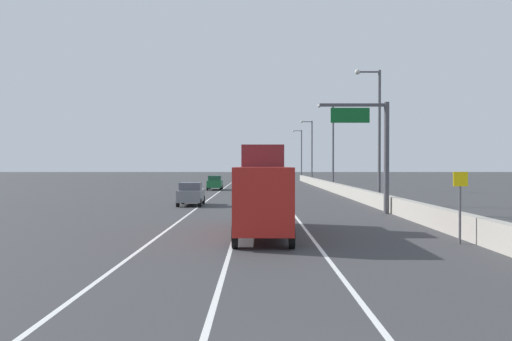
# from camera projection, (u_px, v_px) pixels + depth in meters

# --- Properties ---
(ground_plane) EXTENTS (320.00, 320.00, 0.00)m
(ground_plane) POSITION_uv_depth(u_px,v_px,m) (265.00, 189.00, 70.24)
(ground_plane) COLOR #38383A
(lane_stripe_left) EXTENTS (0.16, 130.00, 0.00)m
(lane_stripe_left) POSITION_uv_depth(u_px,v_px,m) (220.00, 192.00, 61.27)
(lane_stripe_left) COLOR silver
(lane_stripe_left) RESTS_ON ground_plane
(lane_stripe_center) EXTENTS (0.16, 130.00, 0.00)m
(lane_stripe_center) POSITION_uv_depth(u_px,v_px,m) (250.00, 192.00, 61.25)
(lane_stripe_center) COLOR silver
(lane_stripe_center) RESTS_ON ground_plane
(lane_stripe_right) EXTENTS (0.16, 130.00, 0.00)m
(lane_stripe_right) POSITION_uv_depth(u_px,v_px,m) (279.00, 192.00, 61.24)
(lane_stripe_right) COLOR silver
(lane_stripe_right) RESTS_ON ground_plane
(jersey_barrier_right) EXTENTS (0.60, 120.00, 1.10)m
(jersey_barrier_right) POSITION_uv_depth(u_px,v_px,m) (362.00, 195.00, 46.21)
(jersey_barrier_right) COLOR #9E998E
(jersey_barrier_right) RESTS_ON ground_plane
(overhead_sign_gantry) EXTENTS (4.68, 0.36, 7.50)m
(overhead_sign_gantry) POSITION_uv_depth(u_px,v_px,m) (378.00, 143.00, 34.42)
(overhead_sign_gantry) COLOR #47474C
(overhead_sign_gantry) RESTS_ON ground_plane
(speed_advisory_sign) EXTENTS (0.60, 0.11, 3.00)m
(speed_advisory_sign) POSITION_uv_depth(u_px,v_px,m) (462.00, 202.00, 21.26)
(speed_advisory_sign) COLOR #4C4C51
(speed_advisory_sign) RESTS_ON ground_plane
(lamp_post_right_second) EXTENTS (2.14, 0.44, 11.06)m
(lamp_post_right_second) POSITION_uv_depth(u_px,v_px,m) (379.00, 128.00, 41.77)
(lamp_post_right_second) COLOR #4C4C51
(lamp_post_right_second) RESTS_ON ground_plane
(lamp_post_right_third) EXTENTS (2.14, 0.44, 11.06)m
(lamp_post_right_third) POSITION_uv_depth(u_px,v_px,m) (333.00, 141.00, 65.98)
(lamp_post_right_third) COLOR #4C4C51
(lamp_post_right_third) RESTS_ON ground_plane
(lamp_post_right_fourth) EXTENTS (2.14, 0.44, 11.06)m
(lamp_post_right_fourth) POSITION_uv_depth(u_px,v_px,m) (313.00, 148.00, 90.19)
(lamp_post_right_fourth) COLOR #4C4C51
(lamp_post_right_fourth) RESTS_ON ground_plane
(lamp_post_right_fifth) EXTENTS (2.14, 0.44, 11.06)m
(lamp_post_right_fifth) POSITION_uv_depth(u_px,v_px,m) (302.00, 151.00, 114.40)
(lamp_post_right_fifth) COLOR #4C4C51
(lamp_post_right_fifth) RESTS_ON ground_plane
(car_green_0) EXTENTS (1.94, 4.47, 1.86)m
(car_green_0) POSITION_uv_depth(u_px,v_px,m) (217.00, 183.00, 67.06)
(car_green_0) COLOR #196033
(car_green_0) RESTS_ON ground_plane
(car_gray_1) EXTENTS (2.00, 4.10, 1.87)m
(car_gray_1) POSITION_uv_depth(u_px,v_px,m) (193.00, 194.00, 41.44)
(car_gray_1) COLOR slate
(car_gray_1) RESTS_ON ground_plane
(car_blue_2) EXTENTS (2.00, 4.11, 1.88)m
(car_blue_2) POSITION_uv_depth(u_px,v_px,m) (260.00, 178.00, 93.72)
(car_blue_2) COLOR #1E389E
(car_blue_2) RESTS_ON ground_plane
(box_truck) EXTENTS (2.54, 9.55, 4.29)m
(box_truck) POSITION_uv_depth(u_px,v_px,m) (265.00, 193.00, 24.39)
(box_truck) COLOR #A51E19
(box_truck) RESTS_ON ground_plane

